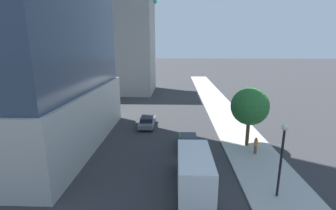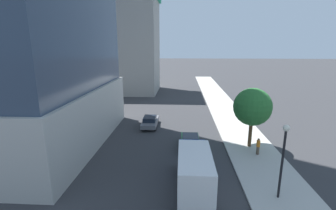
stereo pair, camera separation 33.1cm
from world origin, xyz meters
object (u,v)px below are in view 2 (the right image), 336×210
Objects in this scene: street_lamp at (284,150)px; street_tree at (252,107)px; box_truck at (194,169)px; car_green at (190,141)px; car_gray at (150,121)px; pedestrian_orange_shirt at (258,146)px; construction_building at (123,34)px.

street_tree reaches higher than street_lamp.
box_truck is at bearing -126.31° from street_tree.
street_tree is 7.16m from car_green.
car_green reaches higher than car_gray.
street_tree is (0.37, 8.78, 0.70)m from street_lamp.
pedestrian_orange_shirt is at bearing 84.79° from street_lamp.
construction_building reaches higher than car_gray.
street_lamp is 1.26× the size of car_green.
pedestrian_orange_shirt is (0.25, -1.99, -3.35)m from street_tree.
construction_building is at bearing 123.27° from street_tree.
street_lamp is at bearing -55.04° from car_green.
pedestrian_orange_shirt reaches higher than car_green.
street_tree is 13.18m from car_gray.
construction_building is at bearing 114.09° from car_green.
car_gray is (-10.78, 14.81, -2.93)m from street_lamp.
car_green is (-5.79, 8.28, -2.92)m from street_lamp.
car_green is at bearing 167.00° from pedestrian_orange_shirt.
construction_building is 4.05× the size of box_truck.
construction_building is 5.79× the size of street_lamp.
street_tree is at bearing 97.24° from pedestrian_orange_shirt.
car_gray is (-11.14, 6.02, -3.63)m from street_tree.
street_lamp is at bearing -53.95° from car_gray.
street_lamp is (19.68, -39.34, -9.13)m from construction_building.
street_lamp reaches higher than box_truck.
car_gray is 15.28m from box_truck.
construction_building reaches higher than car_green.
car_green is at bearing -52.62° from car_gray.
construction_building is 7.31× the size of car_green.
car_green is 7.95m from box_truck.
street_lamp is at bearing -63.43° from construction_building.
car_gray is at bearing 126.05° from street_lamp.
construction_building is 44.92m from street_lamp.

